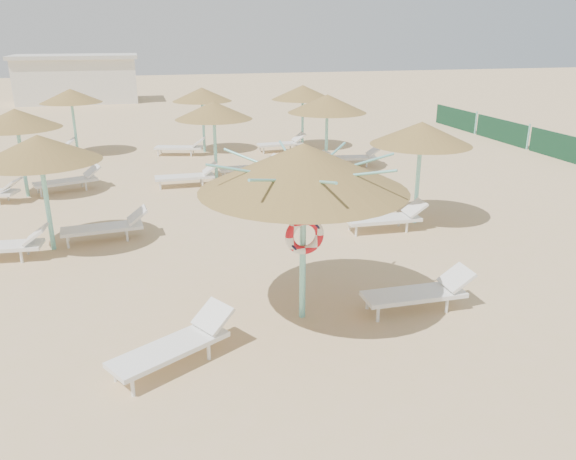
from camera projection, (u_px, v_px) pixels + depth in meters
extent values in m
plane|color=tan|center=(280.00, 324.00, 9.80)|extent=(120.00, 120.00, 0.00)
cylinder|color=#7DD9CF|center=(303.00, 248.00, 9.61)|extent=(0.11, 0.11, 2.62)
cone|color=olive|center=(304.00, 167.00, 9.13)|extent=(3.49, 3.49, 0.79)
cylinder|color=#7DD9CF|center=(303.00, 183.00, 9.22)|extent=(0.20, 0.20, 0.12)
cylinder|color=#7DD9CF|center=(350.00, 167.00, 9.34)|extent=(1.58, 0.04, 0.40)
cylinder|color=#7DD9CF|center=(326.00, 160.00, 9.80)|extent=(1.15, 1.15, 0.40)
cylinder|color=#7DD9CF|center=(291.00, 159.00, 9.88)|extent=(0.04, 1.58, 0.40)
cylinder|color=#7DD9CF|center=(262.00, 164.00, 9.53)|extent=(1.15, 1.15, 0.40)
cylinder|color=#7DD9CF|center=(255.00, 173.00, 8.95)|extent=(1.58, 0.04, 0.40)
cylinder|color=#7DD9CF|center=(278.00, 180.00, 8.49)|extent=(1.15, 1.15, 0.40)
cylinder|color=#7DD9CF|center=(319.00, 182.00, 8.42)|extent=(0.04, 1.58, 0.40)
cylinder|color=#7DD9CF|center=(349.00, 176.00, 8.77)|extent=(1.15, 1.15, 0.40)
torus|color=red|center=(305.00, 236.00, 9.43)|extent=(0.68, 0.15, 0.68)
cylinder|color=white|center=(133.00, 388.00, 7.82)|extent=(0.06, 0.06, 0.27)
cylinder|color=white|center=(115.00, 373.00, 8.14)|extent=(0.06, 0.06, 0.27)
cylinder|color=white|center=(209.00, 352.00, 8.69)|extent=(0.06, 0.06, 0.27)
cylinder|color=white|center=(190.00, 340.00, 9.02)|extent=(0.06, 0.06, 0.27)
cube|color=white|center=(170.00, 349.00, 8.44)|extent=(1.91, 1.45, 0.08)
cube|color=white|center=(213.00, 316.00, 8.92)|extent=(0.70, 0.74, 0.36)
cylinder|color=white|center=(378.00, 314.00, 9.83)|extent=(0.06, 0.06, 0.28)
cylinder|color=white|center=(367.00, 302.00, 10.28)|extent=(0.06, 0.06, 0.28)
cylinder|color=white|center=(447.00, 306.00, 10.14)|extent=(0.06, 0.06, 0.28)
cylinder|color=white|center=(433.00, 294.00, 10.59)|extent=(0.06, 0.06, 0.28)
cube|color=white|center=(414.00, 294.00, 10.18)|extent=(1.88, 0.63, 0.08)
cube|color=white|center=(457.00, 278.00, 10.30)|extent=(0.48, 0.60, 0.36)
cylinder|color=#7DD9CF|center=(47.00, 202.00, 12.76)|extent=(0.11, 0.11, 2.30)
cone|color=olive|center=(39.00, 148.00, 12.35)|extent=(2.66, 2.66, 0.60)
cylinder|color=#7DD9CF|center=(40.00, 159.00, 12.43)|extent=(0.20, 0.20, 0.12)
cylinder|color=white|center=(21.00, 257.00, 12.33)|extent=(0.06, 0.06, 0.28)
cylinder|color=white|center=(27.00, 249.00, 12.79)|extent=(0.06, 0.06, 0.28)
cube|color=white|center=(36.00, 234.00, 12.47)|extent=(0.54, 0.64, 0.36)
cylinder|color=white|center=(68.00, 243.00, 13.16)|extent=(0.06, 0.06, 0.28)
cylinder|color=white|center=(68.00, 236.00, 13.61)|extent=(0.06, 0.06, 0.28)
cylinder|color=white|center=(127.00, 236.00, 13.60)|extent=(0.06, 0.06, 0.28)
cylinder|color=white|center=(125.00, 229.00, 14.04)|extent=(0.06, 0.06, 0.28)
cube|color=white|center=(102.00, 228.00, 13.58)|extent=(1.95, 0.79, 0.08)
cube|color=white|center=(137.00, 215.00, 13.77)|extent=(0.54, 0.64, 0.36)
cylinder|color=#7DD9CF|center=(22.00, 160.00, 16.96)|extent=(0.11, 0.11, 2.30)
cone|color=olive|center=(16.00, 119.00, 16.55)|extent=(2.57, 2.57, 0.58)
cylinder|color=#7DD9CF|center=(17.00, 127.00, 16.62)|extent=(0.20, 0.20, 0.12)
cylinder|color=white|center=(8.00, 196.00, 16.88)|extent=(0.06, 0.06, 0.28)
cube|color=white|center=(11.00, 185.00, 16.48)|extent=(0.65, 0.72, 0.36)
cylinder|color=white|center=(41.00, 193.00, 17.23)|extent=(0.06, 0.06, 0.28)
cylinder|color=white|center=(38.00, 189.00, 17.63)|extent=(0.06, 0.06, 0.28)
cylinder|color=white|center=(86.00, 186.00, 17.92)|extent=(0.06, 0.06, 0.28)
cylinder|color=white|center=(82.00, 183.00, 18.32)|extent=(0.06, 0.06, 0.28)
cube|color=white|center=(66.00, 182.00, 17.78)|extent=(2.00, 1.18, 0.08)
cube|color=white|center=(92.00, 171.00, 18.13)|extent=(0.65, 0.72, 0.36)
cylinder|color=#7DD9CF|center=(75.00, 127.00, 22.82)|extent=(0.11, 0.11, 2.30)
cone|color=olive|center=(71.00, 96.00, 22.41)|extent=(2.42, 2.42, 0.54)
cylinder|color=#7DD9CF|center=(71.00, 102.00, 22.48)|extent=(0.20, 0.20, 0.12)
cylinder|color=white|center=(26.00, 157.00, 22.03)|extent=(0.06, 0.06, 0.28)
cylinder|color=white|center=(26.00, 155.00, 22.47)|extent=(0.06, 0.06, 0.28)
cylinder|color=white|center=(63.00, 155.00, 22.50)|extent=(0.06, 0.06, 0.28)
cylinder|color=white|center=(62.00, 152.00, 22.94)|extent=(0.06, 0.06, 0.28)
cube|color=white|center=(47.00, 150.00, 22.47)|extent=(1.96, 0.84, 0.08)
cube|color=white|center=(69.00, 143.00, 22.68)|extent=(0.55, 0.65, 0.36)
cylinder|color=#7DD9CF|center=(215.00, 148.00, 18.69)|extent=(0.11, 0.11, 2.30)
cone|color=olive|center=(214.00, 110.00, 18.28)|extent=(2.54, 2.54, 0.57)
cylinder|color=#7DD9CF|center=(214.00, 118.00, 18.36)|extent=(0.20, 0.20, 0.12)
cylinder|color=white|center=(160.00, 186.00, 17.98)|extent=(0.06, 0.06, 0.28)
cylinder|color=white|center=(160.00, 182.00, 18.43)|extent=(0.06, 0.06, 0.28)
cylinder|color=white|center=(203.00, 183.00, 18.31)|extent=(0.06, 0.06, 0.28)
cylinder|color=white|center=(201.00, 179.00, 18.76)|extent=(0.06, 0.06, 0.28)
cube|color=white|center=(185.00, 177.00, 18.34)|extent=(1.90, 0.62, 0.08)
cube|color=white|center=(210.00, 168.00, 18.46)|extent=(0.49, 0.60, 0.36)
cylinder|color=white|center=(225.00, 176.00, 19.15)|extent=(0.06, 0.06, 0.28)
cylinder|color=white|center=(223.00, 173.00, 19.60)|extent=(0.06, 0.06, 0.28)
cylinder|color=white|center=(264.00, 174.00, 19.47)|extent=(0.06, 0.06, 0.28)
cylinder|color=white|center=(261.00, 171.00, 19.93)|extent=(0.06, 0.06, 0.28)
cube|color=white|center=(247.00, 168.00, 19.51)|extent=(1.90, 0.62, 0.08)
cube|color=white|center=(270.00, 160.00, 19.63)|extent=(0.49, 0.60, 0.36)
cylinder|color=#7DD9CF|center=(203.00, 125.00, 23.30)|extent=(0.11, 0.11, 2.30)
cone|color=olive|center=(202.00, 94.00, 22.88)|extent=(2.43, 2.43, 0.55)
cylinder|color=#7DD9CF|center=(202.00, 100.00, 22.96)|extent=(0.20, 0.20, 0.12)
cylinder|color=white|center=(158.00, 153.00, 22.78)|extent=(0.06, 0.06, 0.28)
cylinder|color=white|center=(161.00, 151.00, 23.26)|extent=(0.06, 0.06, 0.28)
cylinder|color=white|center=(191.00, 153.00, 22.76)|extent=(0.06, 0.06, 0.28)
cylinder|color=white|center=(193.00, 151.00, 23.23)|extent=(0.06, 0.06, 0.28)
cube|color=white|center=(179.00, 148.00, 22.95)|extent=(2.00, 1.12, 0.08)
cube|color=white|center=(199.00, 142.00, 22.85)|extent=(0.63, 0.71, 0.36)
cylinder|color=#7DD9CF|center=(418.00, 181.00, 14.59)|extent=(0.11, 0.11, 2.30)
cone|color=olive|center=(421.00, 133.00, 14.18)|extent=(2.57, 2.57, 0.58)
cylinder|color=#7DD9CF|center=(421.00, 142.00, 14.25)|extent=(0.20, 0.20, 0.12)
cylinder|color=white|center=(356.00, 231.00, 13.90)|extent=(0.06, 0.06, 0.28)
cylinder|color=white|center=(350.00, 225.00, 14.36)|extent=(0.06, 0.06, 0.28)
cylinder|color=white|center=(407.00, 227.00, 14.18)|extent=(0.06, 0.06, 0.28)
cylinder|color=white|center=(399.00, 221.00, 14.64)|extent=(0.06, 0.06, 0.28)
cube|color=white|center=(383.00, 219.00, 14.24)|extent=(1.92, 0.69, 0.08)
cube|color=white|center=(415.00, 208.00, 14.33)|extent=(0.51, 0.62, 0.36)
cylinder|color=#7DD9CF|center=(326.00, 138.00, 20.30)|extent=(0.11, 0.11, 2.30)
cone|color=olive|center=(327.00, 103.00, 19.89)|extent=(2.81, 2.81, 0.63)
cylinder|color=#7DD9CF|center=(327.00, 110.00, 19.97)|extent=(0.20, 0.20, 0.12)
cylinder|color=white|center=(282.00, 174.00, 19.49)|extent=(0.06, 0.06, 0.28)
cylinder|color=white|center=(277.00, 171.00, 19.93)|extent=(0.06, 0.06, 0.28)
cylinder|color=white|center=(317.00, 170.00, 20.01)|extent=(0.06, 0.06, 0.28)
cylinder|color=white|center=(311.00, 167.00, 20.44)|extent=(0.06, 0.06, 0.28)
cube|color=white|center=(300.00, 165.00, 19.95)|extent=(1.97, 0.91, 0.08)
cube|color=white|center=(322.00, 156.00, 20.19)|extent=(0.57, 0.67, 0.36)
cylinder|color=white|center=(331.00, 164.00, 20.87)|extent=(0.06, 0.06, 0.28)
cylinder|color=white|center=(329.00, 161.00, 21.34)|extent=(0.06, 0.06, 0.28)
cylinder|color=white|center=(367.00, 163.00, 21.00)|extent=(0.06, 0.06, 0.28)
cylinder|color=white|center=(364.00, 161.00, 21.47)|extent=(0.06, 0.06, 0.28)
cube|color=white|center=(351.00, 158.00, 21.12)|extent=(1.97, 0.91, 0.08)
cube|color=white|center=(374.00, 151.00, 21.13)|extent=(0.57, 0.67, 0.36)
cylinder|color=#7DD9CF|center=(303.00, 122.00, 24.01)|extent=(0.11, 0.11, 2.30)
cone|color=olive|center=(303.00, 92.00, 23.60)|extent=(2.62, 2.62, 0.59)
cylinder|color=#7DD9CF|center=(303.00, 98.00, 23.68)|extent=(0.20, 0.20, 0.12)
cylinder|color=white|center=(264.00, 151.00, 23.25)|extent=(0.06, 0.06, 0.28)
cylinder|color=white|center=(260.00, 148.00, 23.70)|extent=(0.06, 0.06, 0.28)
cylinder|color=white|center=(294.00, 148.00, 23.67)|extent=(0.06, 0.06, 0.28)
cylinder|color=white|center=(290.00, 146.00, 24.11)|extent=(0.06, 0.06, 0.28)
cube|color=white|center=(280.00, 144.00, 23.66)|extent=(1.94, 0.76, 0.08)
cube|color=white|center=(299.00, 137.00, 23.84)|extent=(0.53, 0.63, 0.36)
cube|color=silver|center=(78.00, 81.00, 39.72)|extent=(8.00, 4.00, 3.00)
cube|color=beige|center=(75.00, 57.00, 39.17)|extent=(8.40, 4.40, 0.25)
cube|color=#1C553D|center=(562.00, 147.00, 22.12)|extent=(0.08, 3.80, 1.00)
cube|color=#1C553D|center=(501.00, 131.00, 25.76)|extent=(0.08, 3.80, 1.00)
cylinder|color=#7DD9CF|center=(528.00, 137.00, 24.01)|extent=(0.08, 0.08, 1.10)
cube|color=#1C553D|center=(455.00, 118.00, 29.40)|extent=(0.08, 3.80, 1.00)
cylinder|color=#7DD9CF|center=(476.00, 123.00, 27.65)|extent=(0.08, 0.08, 1.10)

